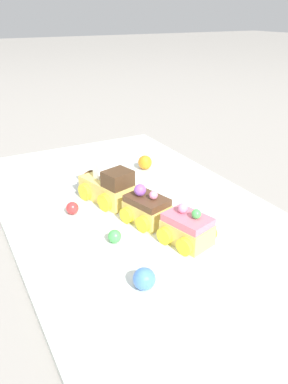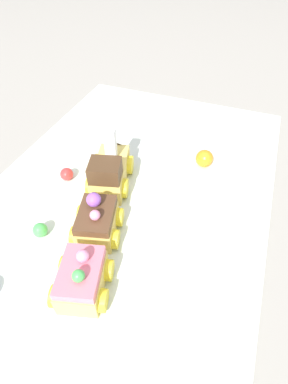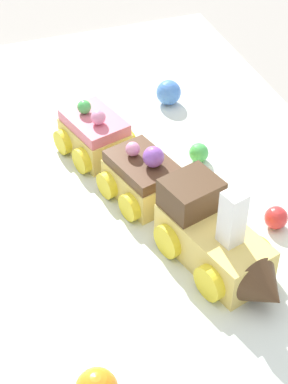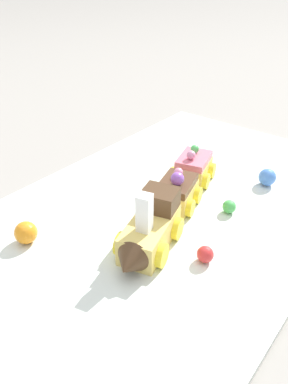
{
  "view_description": "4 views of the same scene",
  "coord_description": "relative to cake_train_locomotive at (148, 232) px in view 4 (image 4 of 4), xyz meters",
  "views": [
    {
      "loc": [
        -0.53,
        0.28,
        0.34
      ],
      "look_at": [
        -0.01,
        -0.0,
        0.06
      ],
      "focal_mm": 35.0,
      "sensor_mm": 36.0,
      "label": 1
    },
    {
      "loc": [
        -0.27,
        -0.15,
        0.37
      ],
      "look_at": [
        0.04,
        -0.04,
        0.04
      ],
      "focal_mm": 28.0,
      "sensor_mm": 36.0,
      "label": 2
    },
    {
      "loc": [
        0.42,
        -0.16,
        0.44
      ],
      "look_at": [
        -0.03,
        0.0,
        0.03
      ],
      "focal_mm": 60.0,
      "sensor_mm": 36.0,
      "label": 3
    },
    {
      "loc": [
        0.39,
        0.28,
        0.35
      ],
      "look_at": [
        0.05,
        0.01,
        0.08
      ],
      "focal_mm": 35.0,
      "sensor_mm": 36.0,
      "label": 4
    }
  ],
  "objects": [
    {
      "name": "cake_train_locomotive",
      "position": [
        0.0,
        0.0,
        0.0
      ],
      "size": [
        0.15,
        0.09,
        0.09
      ],
      "rotation": [
        0.0,
        0.0,
        0.27
      ],
      "color": "#EACC66",
      "rests_on": "display_board"
    },
    {
      "name": "cake_car_strawberry",
      "position": [
        -0.2,
        -0.05,
        -0.0
      ],
      "size": [
        0.08,
        0.08,
        0.06
      ],
      "rotation": [
        0.0,
        0.0,
        0.27
      ],
      "color": "#EACC66",
      "rests_on": "display_board"
    },
    {
      "name": "ground_plane",
      "position": [
        -0.07,
        -0.04,
        -0.04
      ],
      "size": [
        10.0,
        10.0,
        0.0
      ],
      "primitive_type": "plane",
      "color": "gray"
    },
    {
      "name": "gumball_blue",
      "position": [
        -0.26,
        0.06,
        -0.01
      ],
      "size": [
        0.03,
        0.03,
        0.03
      ],
      "primitive_type": "sphere",
      "color": "#4C84E0",
      "rests_on": "display_board"
    },
    {
      "name": "gumball_red",
      "position": [
        -0.03,
        0.07,
        -0.02
      ],
      "size": [
        0.02,
        0.02,
        0.02
      ],
      "primitive_type": "sphere",
      "color": "red",
      "rests_on": "display_board"
    },
    {
      "name": "cake_car_chocolate",
      "position": [
        -0.11,
        -0.03,
        -0.0
      ],
      "size": [
        0.08,
        0.08,
        0.07
      ],
      "rotation": [
        0.0,
        0.0,
        0.27
      ],
      "color": "#EACC66",
      "rests_on": "display_board"
    },
    {
      "name": "gumball_green",
      "position": [
        -0.15,
        0.05,
        -0.02
      ],
      "size": [
        0.02,
        0.02,
        0.02
      ],
      "primitive_type": "sphere",
      "color": "#4CBC56",
      "rests_on": "display_board"
    },
    {
      "name": "gumball_orange",
      "position": [
        0.1,
        -0.14,
        -0.01
      ],
      "size": [
        0.03,
        0.03,
        0.03
      ],
      "primitive_type": "sphere",
      "color": "orange",
      "rests_on": "display_board"
    },
    {
      "name": "display_board",
      "position": [
        -0.07,
        -0.04,
        -0.03
      ],
      "size": [
        0.81,
        0.46,
        0.01
      ],
      "primitive_type": "cube",
      "color": "silver",
      "rests_on": "ground_plane"
    }
  ]
}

